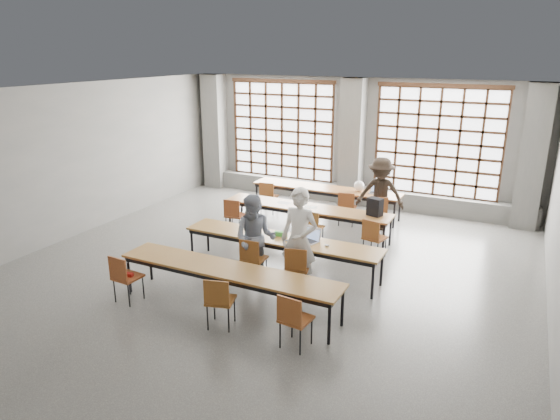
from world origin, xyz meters
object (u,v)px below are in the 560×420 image
Objects in this scene: chair_front_right at (297,265)px; laptop_front at (311,238)px; chair_near_mid at (219,298)px; laptop_back at (377,191)px; desk_row_d at (228,272)px; phone at (288,241)px; chair_near_left at (124,274)px; backpack at (375,207)px; desk_row_a at (325,190)px; red_pouch at (128,274)px; desk_row_c at (281,241)px; chair_back_mid at (347,205)px; student_male at (299,240)px; chair_back_left at (268,194)px; plastic_bag at (359,186)px; chair_mid_left at (234,213)px; chair_front_left at (252,256)px; student_back at (380,194)px; student_female at (255,238)px; chair_mid_right at (373,235)px; green_box at (281,234)px; desk_row_b at (306,209)px; chair_near_right at (293,316)px; chair_mid_centre at (312,225)px; mouse at (327,245)px; chair_back_right at (379,209)px.

laptop_front is (-0.05, 0.73, 0.25)m from chair_front_right.
laptop_back is at bearing 83.37° from chair_near_mid.
desk_row_d is 30.77× the size of phone.
chair_front_right is 4.57m from laptop_back.
chair_near_left is 2.20× the size of backpack.
desk_row_a is 20.00× the size of red_pouch.
laptop_front reaches higher than chair_near_left.
desk_row_c is 4.55× the size of chair_near_left.
chair_back_mid is 3.74m from student_male.
plastic_bag is at bearing 16.51° from chair_back_left.
desk_row_d is 1.44m from student_male.
chair_mid_left is 0.46× the size of student_male.
chair_back_mid is (0.41, 4.87, -0.13)m from desk_row_d.
student_back is at bearing 71.49° from chair_front_left.
chair_near_left is 2.41m from student_female.
student_back reaches higher than red_pouch.
chair_back_left is 3.81m from chair_mid_right.
chair_mid_right is 3.52× the size of green_box.
green_box is (1.83, 2.38, 0.24)m from chair_near_left.
desk_row_d is (-0.17, -1.67, 0.00)m from desk_row_c.
chair_back_mid is at bearing 149.87° from backpack.
laptop_back is (1.07, 4.44, -0.05)m from student_female.
plastic_bag is at bearing 87.87° from phone.
chair_front_left is at bearing -97.89° from plastic_bag.
plastic_bag is at bearing 87.42° from chair_near_mid.
backpack reaches higher than red_pouch.
desk_row_a is at bearing 98.50° from desk_row_c.
chair_mid_left is at bearing 91.28° from red_pouch.
chair_front_right is at bearing -111.15° from chair_mid_right.
laptop_back is (-0.64, 2.49, 0.25)m from chair_mid_right.
red_pouch is (-1.92, 0.08, -0.04)m from chair_near_mid.
student_male is at bearing -14.17° from student_female.
backpack is (1.60, 0.05, 0.27)m from desk_row_b.
green_box is at bearing 86.03° from desk_row_d.
phone reaches higher than desk_row_c.
chair_back_mid is at bearing 0.01° from chair_back_left.
desk_row_a is at bearing 107.15° from chair_near_right.
desk_row_d is 4.55× the size of chair_mid_right.
chair_near_right is (1.89, -6.13, -0.13)m from desk_row_a.
desk_row_a is at bearing 107.80° from student_male.
student_male reaches higher than chair_mid_centre.
student_male is 19.58× the size of mouse.
laptop_front is (0.87, 0.61, -0.05)m from student_female.
mouse is at bearing -18.40° from laptop_front.
student_back is at bearing 62.71° from chair_near_left.
chair_near_left is (-2.49, -1.68, 0.00)m from chair_front_right.
plastic_bag is at bearing 136.98° from chair_back_right.
phone is at bearing -35.87° from chair_mid_left.
laptop_back is at bearing 77.94° from green_box.
plastic_bag is at bearing 83.23° from chair_mid_centre.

